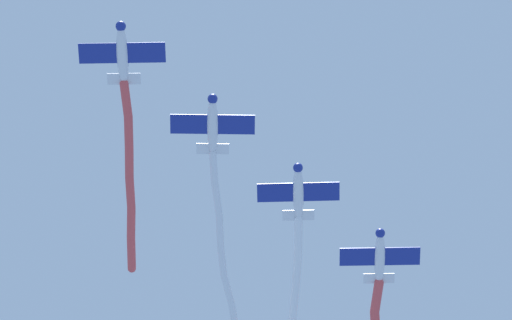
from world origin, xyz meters
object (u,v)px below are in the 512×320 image
object	(u,v)px
airplane_lead	(122,53)
airplane_right_wing	(298,192)
airplane_left_wing	(213,124)
airplane_slot	(380,256)

from	to	relation	value
airplane_lead	airplane_right_wing	distance (m)	20.47
airplane_lead	airplane_left_wing	world-z (taller)	airplane_left_wing
airplane_right_wing	airplane_slot	distance (m)	10.24
airplane_left_wing	airplane_slot	bearing A→B (deg)	129.29
airplane_left_wing	airplane_right_wing	distance (m)	10.23
airplane_slot	airplane_right_wing	bearing A→B (deg)	-49.15
airplane_lead	airplane_right_wing	size ratio (longest dim) A/B	1.00
airplane_lead	airplane_slot	world-z (taller)	airplane_slot
airplane_left_wing	airplane_right_wing	bearing A→B (deg)	129.30
airplane_left_wing	airplane_lead	bearing A→B (deg)	-50.73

